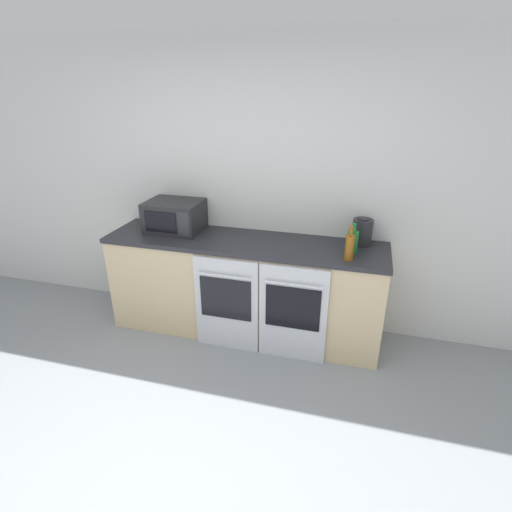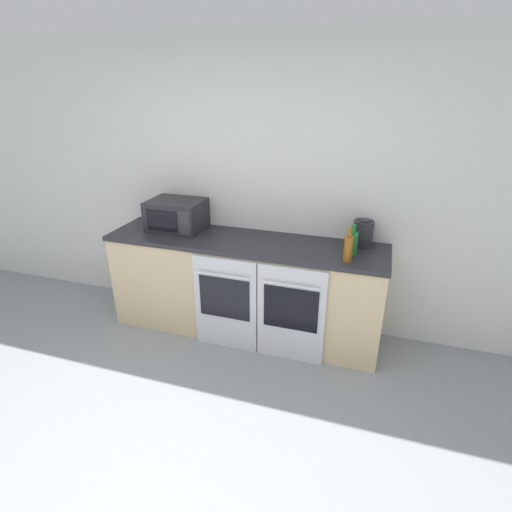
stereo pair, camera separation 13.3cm
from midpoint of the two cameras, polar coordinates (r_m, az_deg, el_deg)
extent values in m
plane|color=gray|center=(2.72, -16.58, -31.39)|extent=(16.00, 16.00, 0.00)
cube|color=silver|center=(3.68, -1.38, 9.63)|extent=(10.00, 0.06, 2.60)
cube|color=#D1B789|center=(3.70, -2.70, -4.67)|extent=(2.45, 0.60, 0.88)
cube|color=#28282D|center=(3.50, -2.84, 1.94)|extent=(2.48, 0.62, 0.04)
cube|color=silver|center=(3.46, -5.35, -6.99)|extent=(0.56, 0.03, 0.86)
cube|color=black|center=(3.42, -5.50, -6.14)|extent=(0.45, 0.01, 0.38)
cylinder|color=silver|center=(3.29, -5.78, -2.92)|extent=(0.46, 0.02, 0.02)
cube|color=silver|center=(3.33, 4.11, -8.34)|extent=(0.56, 0.03, 0.86)
cube|color=black|center=(3.28, 4.08, -7.48)|extent=(0.45, 0.01, 0.38)
cylinder|color=silver|center=(3.15, 4.12, -4.17)|extent=(0.46, 0.02, 0.02)
cube|color=#232326|center=(3.78, -12.52, 5.60)|extent=(0.50, 0.39, 0.28)
cube|color=black|center=(3.64, -14.54, 4.70)|extent=(0.30, 0.01, 0.19)
cube|color=#2D2D33|center=(3.54, -11.37, 4.45)|extent=(0.11, 0.01, 0.22)
cylinder|color=#19722D|center=(3.29, 12.50, 1.93)|extent=(0.09, 0.09, 0.18)
cylinder|color=#19722D|center=(3.24, 12.69, 3.98)|extent=(0.04, 0.04, 0.07)
cylinder|color=#8C5114|center=(3.14, 12.03, 1.16)|extent=(0.07, 0.07, 0.20)
cylinder|color=#8C5114|center=(3.09, 12.25, 3.53)|extent=(0.03, 0.03, 0.08)
cylinder|color=#232326|center=(3.47, 13.87, 3.35)|extent=(0.17, 0.17, 0.22)
cylinder|color=#262628|center=(3.43, 14.06, 5.18)|extent=(0.09, 0.09, 0.01)
camera|label=1|loc=(0.07, -91.08, -0.47)|focal=28.00mm
camera|label=2|loc=(0.07, 88.92, 0.47)|focal=28.00mm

